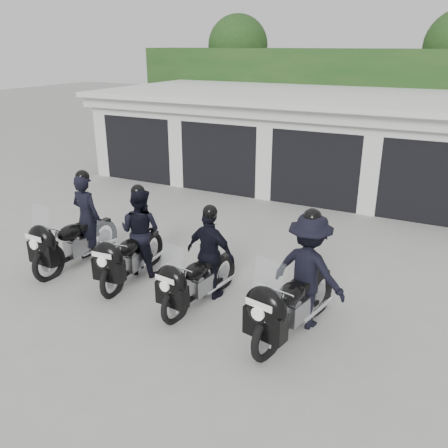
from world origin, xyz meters
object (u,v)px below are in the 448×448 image
at_px(police_bike_c, 205,261).
at_px(police_bike_d, 302,280).
at_px(police_bike_a, 76,228).
at_px(police_bike_b, 136,239).

distance_m(police_bike_c, police_bike_d, 1.87).
height_order(police_bike_a, police_bike_c, police_bike_a).
relative_size(police_bike_a, police_bike_b, 1.06).
bearing_deg(police_bike_c, police_bike_d, 4.65).
distance_m(police_bike_b, police_bike_c, 1.74).
bearing_deg(police_bike_a, police_bike_b, 7.68).
relative_size(police_bike_a, police_bike_d, 0.98).
distance_m(police_bike_b, police_bike_d, 3.61).
bearing_deg(police_bike_c, police_bike_b, 179.48).
xyz_separation_m(police_bike_a, police_bike_b, (1.46, 0.12, -0.00)).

